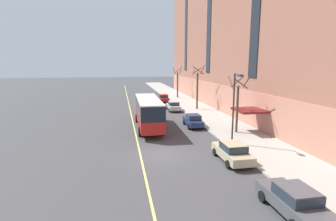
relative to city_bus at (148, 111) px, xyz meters
name	(u,v)px	position (x,y,z in m)	size (l,w,h in m)	color
ground_plane	(162,155)	(0.13, -9.35, -2.11)	(260.00, 260.00, 0.00)	#424244
sidewalk	(247,138)	(9.60, -6.35, -2.04)	(5.97, 160.00, 0.15)	#ADA89E
city_bus	(148,111)	(0.00, 0.00, 0.00)	(2.92, 10.94, 3.64)	red
parked_car_darkgray_0	(294,201)	(5.45, -19.56, -1.33)	(2.02, 4.52, 1.56)	#4C4C51
parked_car_red_1	(163,98)	(5.30, 21.27, -1.33)	(2.04, 4.29, 1.56)	#B21E19
parked_car_navy_2	(193,120)	(5.54, -0.08, -1.33)	(1.97, 4.34, 1.56)	navy
parked_car_silver_4	(173,106)	(5.36, 11.30, -1.33)	(2.05, 4.67, 1.56)	#B7B7BC
parked_car_champagne_5	(232,152)	(5.45, -11.88, -1.33)	(2.02, 4.59, 1.56)	#BCAD89
street_tree_mid_block	(238,103)	(9.45, -4.01, 1.34)	(2.04, 2.00, 6.30)	brown
street_tree_far_uptown	(197,87)	(9.46, 11.39, 1.75)	(2.00, 2.00, 7.30)	brown
street_tree_far_downtown	(177,83)	(9.43, 26.83, 1.36)	(1.75, 1.70, 6.93)	brown
street_lamp	(235,101)	(7.21, -8.11, 2.17)	(0.36, 1.48, 6.71)	#2D2D30
lane_centerline	(138,145)	(-1.70, -6.35, -2.11)	(0.16, 140.00, 0.01)	#E0D66B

